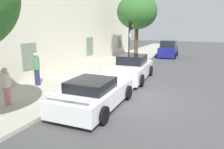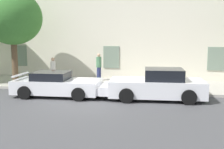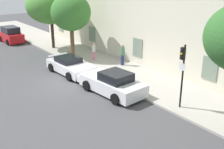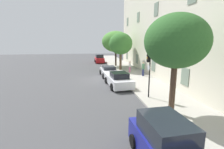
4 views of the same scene
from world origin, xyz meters
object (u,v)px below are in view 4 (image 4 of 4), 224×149
Objects in this scene: sportscar_red_lead at (110,72)px; sportscar_yellow_flank at (118,80)px; tree_near_kerb at (116,42)px; pedestrian_admiring at (143,69)px; hatchback_distant at (99,59)px; traffic_light at (149,67)px; tree_far_end at (121,44)px; pedestrian_strolling at (130,67)px; tree_midblock at (176,42)px; hatchback_parked at (165,143)px.

sportscar_yellow_flank is (4.70, 0.22, 0.08)m from sportscar_red_lead.
sportscar_red_lead is at bearing -15.90° from tree_near_kerb.
pedestrian_admiring is at bearing 76.86° from sportscar_red_lead.
hatchback_distant is 22.85m from traffic_light.
pedestrian_admiring is (0.99, 4.23, 0.49)m from sportscar_red_lead.
sportscar_yellow_flank is 9.46m from tree_far_end.
sportscar_red_lead is 0.80× the size of tree_near_kerb.
sportscar_yellow_flank is 3.26× the size of pedestrian_strolling.
traffic_light reaches higher than pedestrian_strolling.
tree_midblock is at bearing 10.63° from sportscar_red_lead.
sportscar_yellow_flank is 7.13m from pedestrian_strolling.
traffic_light is (4.31, 1.60, 1.96)m from sportscar_yellow_flank.
sportscar_yellow_flank is 0.83× the size of tree_near_kerb.
tree_far_end reaches higher than traffic_light.
tree_near_kerb reaches higher than hatchback_parked.
hatchback_parked is at bearing -0.47° from sportscar_red_lead.
hatchback_parked is at bearing -1.78° from sportscar_yellow_flank.
tree_near_kerb is (-12.61, 2.04, 3.76)m from sportscar_yellow_flank.
tree_near_kerb is (-7.91, 2.25, 3.84)m from sportscar_red_lead.
traffic_light is at bearing 20.38° from sportscar_yellow_flank.
sportscar_red_lead is 0.80× the size of tree_midblock.
tree_midblock is (7.29, 2.03, 3.92)m from sportscar_yellow_flank.
tree_far_end is 1.56× the size of traffic_light.
sportscar_red_lead is at bearing -30.45° from tree_far_end.
sportscar_red_lead is 13.68m from hatchback_distant.
traffic_light is at bearing -7.30° from pedestrian_strolling.
traffic_light is 2.33× the size of pedestrian_strolling.
sportscar_red_lead is 3.67m from pedestrian_strolling.
hatchback_parked is at bearing -10.68° from pedestrian_strolling.
sportscar_yellow_flank is at bearing -24.77° from pedestrian_strolling.
traffic_light is 8.52m from pedestrian_admiring.
pedestrian_admiring is 2.94m from pedestrian_strolling.
sportscar_yellow_flank is at bearing -9.17° from tree_near_kerb.
tree_near_kerb is 9.71m from pedestrian_admiring.
tree_near_kerb is (-23.81, 2.38, 3.59)m from hatchback_parked.
hatchback_distant is at bearing -163.16° from pedestrian_admiring.
hatchback_distant is 7.22m from tree_near_kerb.
tree_midblock is 3.59m from traffic_light.
tree_near_kerb is (5.76, 2.46, 3.59)m from hatchback_distant.
hatchback_parked is 17.98m from pedestrian_strolling.
traffic_light is at bearing 164.19° from hatchback_parked.
pedestrian_strolling reaches higher than sportscar_red_lead.
pedestrian_strolling reaches higher than sportscar_yellow_flank.
tree_midblock reaches higher than hatchback_parked.
sportscar_red_lead is 9.08m from tree_near_kerb.
pedestrian_admiring is at bearing 12.55° from tree_near_kerb.
tree_far_end is (9.82, 2.47, 3.30)m from hatchback_distant.
traffic_light is 10.99m from pedestrian_strolling.
tree_near_kerb reaches higher than pedestrian_strolling.
hatchback_parked is at bearing -5.71° from tree_near_kerb.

